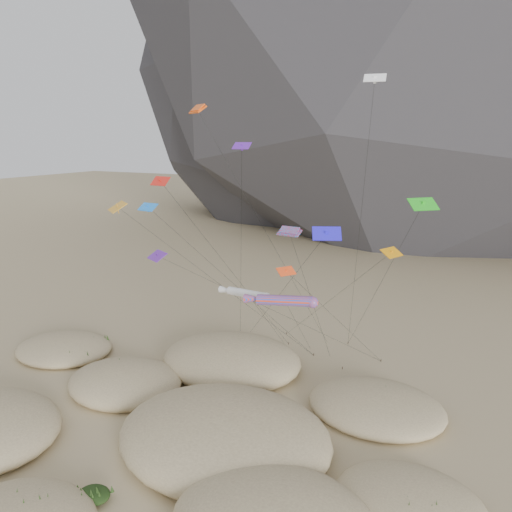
{
  "coord_description": "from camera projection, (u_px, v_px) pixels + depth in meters",
  "views": [
    {
      "loc": [
        21.01,
        -28.43,
        24.66
      ],
      "look_at": [
        0.93,
        12.0,
        13.81
      ],
      "focal_mm": 35.0,
      "sensor_mm": 36.0,
      "label": 1
    }
  ],
  "objects": [
    {
      "name": "kite_stakes",
      "position": [
        304.0,
        345.0,
        59.99
      ],
      "size": [
        18.05,
        6.93,
        0.3
      ],
      "color": "#3F2D1E",
      "rests_on": "ground"
    },
    {
      "name": "rainbow_tube_kite",
      "position": [
        282.0,
        300.0,
        43.41
      ],
      "size": [
        6.96,
        14.86,
        11.52
      ],
      "color": "#FC441A",
      "rests_on": "ground"
    },
    {
      "name": "multi_parafoil",
      "position": [
        290.0,
        233.0,
        48.05
      ],
      "size": [
        3.43,
        8.23,
        16.2
      ],
      "color": "red",
      "rests_on": "ground"
    },
    {
      "name": "dunes",
      "position": [
        186.0,
        419.0,
        43.17
      ],
      "size": [
        51.72,
        37.87,
        4.34
      ],
      "color": "#CCB789",
      "rests_on": "ground"
    },
    {
      "name": "delta_kites",
      "position": [
        249.0,
        215.0,
        45.55
      ],
      "size": [
        30.32,
        20.58,
        30.05
      ],
      "color": "#241BEA",
      "rests_on": "ground"
    },
    {
      "name": "orange_parafoil",
      "position": [
        200.0,
        113.0,
        51.8
      ],
      "size": [
        13.09,
        10.93,
        27.92
      ],
      "color": "#E74C0C",
      "rests_on": "ground"
    },
    {
      "name": "white_tube_kite",
      "position": [
        245.0,
        293.0,
        47.3
      ],
      "size": [
        6.28,
        13.53,
        10.79
      ],
      "color": "silver",
      "rests_on": "ground"
    },
    {
      "name": "dune_grass",
      "position": [
        200.0,
        417.0,
        43.38
      ],
      "size": [
        41.39,
        29.37,
        1.53
      ],
      "color": "black",
      "rests_on": "ground"
    },
    {
      "name": "ground",
      "position": [
        178.0,
        455.0,
        39.61
      ],
      "size": [
        500.0,
        500.0,
        0.0
      ],
      "primitive_type": "plane",
      "color": "#CCB789",
      "rests_on": "ground"
    }
  ]
}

